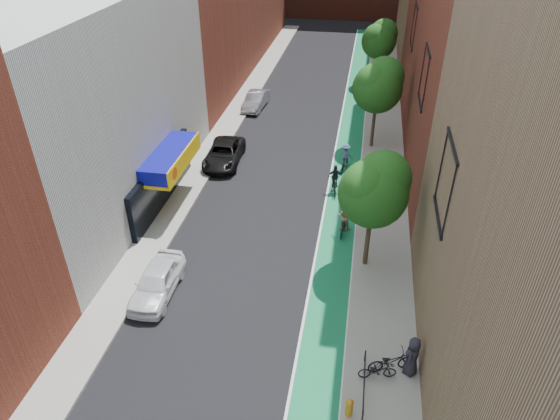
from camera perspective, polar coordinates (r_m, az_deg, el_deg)
The scene contains 18 objects.
ground at distance 20.30m, azimuth -8.72°, elevation -22.44°, with size 160.00×160.00×0.00m, color black.
bike_lane at distance 40.19m, azimuth 8.11°, elevation 8.52°, with size 2.00×68.00×0.01m, color #136C40.
sidewalk_left at distance 41.57m, azimuth -5.94°, elevation 9.65°, with size 2.00×68.00×0.15m, color gray.
sidewalk_right at distance 40.19m, azimuth 11.70°, elevation 8.26°, with size 3.00×68.00×0.15m, color gray.
building_left_white at distance 31.07m, azimuth -21.64°, elevation 10.93°, with size 8.00×20.00×12.00m, color silver.
tree_near at distance 23.85m, azimuth 10.77°, elevation 2.46°, with size 3.40×3.36×6.42m.
tree_mid at distance 36.55m, azimuth 11.19°, elevation 13.94°, with size 3.55×3.53×6.74m.
tree_far at distance 50.09m, azimuth 11.32°, elevation 18.70°, with size 3.30×3.25×6.21m.
parked_car_white at distance 24.76m, azimuth -13.89°, elevation -7.92°, with size 1.73×4.30×1.47m, color white.
parked_car_black at distance 35.51m, azimuth -6.43°, elevation 6.42°, with size 2.32×5.04×1.40m, color black.
parked_car_silver at distance 44.71m, azimuth -2.78°, elevation 12.40°, with size 1.49×4.28×1.41m, color gray.
cyclist_lane_near at distance 28.03m, azimuth 7.33°, elevation -1.20°, with size 0.90×1.57×2.04m.
cyclist_lane_mid at distance 31.91m, azimuth 6.28°, elevation 3.09°, with size 0.95×1.85×1.90m.
cyclist_lane_far at distance 34.58m, azimuth 7.44°, elevation 5.83°, with size 1.12×1.79×1.93m.
parked_bike_near at distance 21.04m, azimuth 11.06°, elevation -17.55°, with size 0.53×1.53×0.80m, color black.
parked_bike_far at distance 21.30m, azimuth 12.54°, elevation -16.52°, with size 0.66×1.90×1.00m, color black.
pedestrian at distance 21.10m, azimuth 14.91°, elevation -15.83°, with size 0.91×0.59×1.86m, color #23212A.
fire_hydrant at distance 19.81m, azimuth 7.93°, elevation -21.38°, with size 0.29×0.29×0.83m.
Camera 1 is at (4.75, -10.56, 16.68)m, focal length 32.00 mm.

